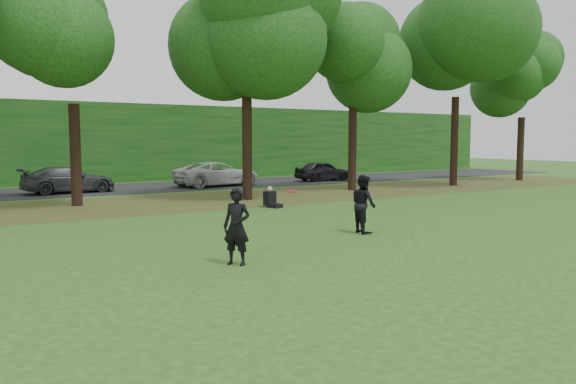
# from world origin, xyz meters

# --- Properties ---
(ground) EXTENTS (120.00, 120.00, 0.00)m
(ground) POSITION_xyz_m (0.00, 0.00, 0.00)
(ground) COLOR #254615
(ground) RESTS_ON ground
(leaf_litter) EXTENTS (60.00, 7.00, 0.01)m
(leaf_litter) POSITION_xyz_m (0.00, 13.00, 0.01)
(leaf_litter) COLOR #4F371C
(leaf_litter) RESTS_ON ground
(street) EXTENTS (70.00, 7.00, 0.02)m
(street) POSITION_xyz_m (0.00, 21.00, 0.01)
(street) COLOR black
(street) RESTS_ON ground
(far_hedge) EXTENTS (70.00, 3.00, 5.00)m
(far_hedge) POSITION_xyz_m (0.00, 27.00, 2.50)
(far_hedge) COLOR #134012
(far_hedge) RESTS_ON ground
(player_left) EXTENTS (0.69, 0.72, 1.66)m
(player_left) POSITION_xyz_m (-2.53, 0.75, 0.83)
(player_left) COLOR black
(player_left) RESTS_ON ground
(player_right) EXTENTS (0.79, 0.93, 1.68)m
(player_right) POSITION_xyz_m (2.49, 2.52, 0.84)
(player_right) COLOR black
(player_right) RESTS_ON ground
(parked_cars) EXTENTS (36.95, 2.80, 1.39)m
(parked_cars) POSITION_xyz_m (-1.11, 19.81, 0.68)
(parked_cars) COLOR black
(parked_cars) RESTS_ON street
(frisbee) EXTENTS (0.30, 0.29, 0.12)m
(frisbee) POSITION_xyz_m (-0.77, 1.32, 1.45)
(frisbee) COLOR #FF1559
(frisbee) RESTS_ON ground
(seated_person) EXTENTS (0.55, 0.80, 0.83)m
(seated_person) POSITION_xyz_m (3.41, 9.24, 0.31)
(seated_person) COLOR black
(seated_person) RESTS_ON ground
(tree_line) EXTENTS (55.30, 7.90, 12.31)m
(tree_line) POSITION_xyz_m (-0.34, 12.94, 7.84)
(tree_line) COLOR black
(tree_line) RESTS_ON ground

